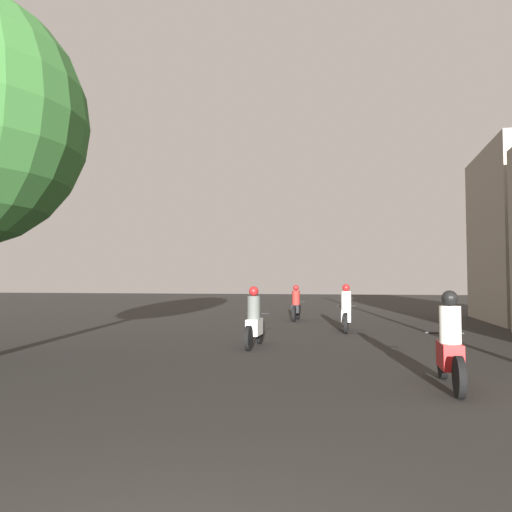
% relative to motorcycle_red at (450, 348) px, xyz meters
% --- Properties ---
extents(motorcycle_red, '(0.60, 2.02, 1.50)m').
position_rel_motorcycle_red_xyz_m(motorcycle_red, '(0.00, 0.00, 0.00)').
color(motorcycle_red, black).
rests_on(motorcycle_red, ground_plane).
extents(motorcycle_white, '(0.60, 1.93, 1.51)m').
position_rel_motorcycle_red_xyz_m(motorcycle_white, '(-3.93, 4.03, 0.01)').
color(motorcycle_white, black).
rests_on(motorcycle_white, ground_plane).
extents(motorcycle_silver, '(0.60, 2.04, 1.54)m').
position_rel_motorcycle_red_xyz_m(motorcycle_silver, '(-1.78, 8.36, 0.01)').
color(motorcycle_silver, black).
rests_on(motorcycle_silver, ground_plane).
extents(motorcycle_black, '(0.60, 1.98, 1.48)m').
position_rel_motorcycle_red_xyz_m(motorcycle_black, '(-3.93, 12.48, -0.01)').
color(motorcycle_black, black).
rests_on(motorcycle_black, ground_plane).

